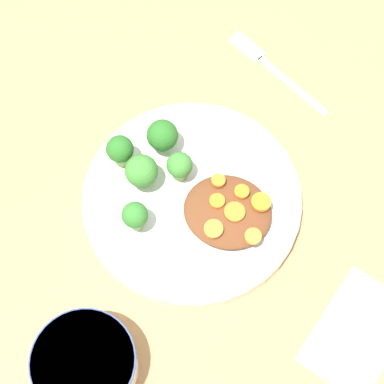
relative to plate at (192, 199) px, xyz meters
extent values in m
plane|color=tan|center=(0.00, 0.00, -0.01)|extent=(4.00, 4.00, 0.00)
cylinder|color=silver|center=(0.00, 0.00, 0.00)|extent=(0.29, 0.29, 0.02)
torus|color=silver|center=(0.00, 0.00, 0.01)|extent=(0.29, 0.29, 0.01)
cylinder|color=white|center=(0.24, -0.05, 0.01)|extent=(0.12, 0.12, 0.06)
cylinder|color=#2D478C|center=(0.24, -0.05, 0.04)|extent=(0.12, 0.12, 0.01)
cylinder|color=white|center=(0.24, -0.05, 0.03)|extent=(0.10, 0.10, 0.01)
ellipsoid|color=brown|center=(0.01, 0.05, 0.02)|extent=(0.10, 0.11, 0.02)
cylinder|color=#759E51|center=(-0.03, -0.02, 0.02)|extent=(0.02, 0.02, 0.02)
sphere|color=#3D8433|center=(-0.03, -0.02, 0.04)|extent=(0.03, 0.03, 0.03)
cylinder|color=#7FA85B|center=(0.06, -0.05, 0.02)|extent=(0.02, 0.02, 0.03)
sphere|color=#337A2D|center=(0.06, -0.05, 0.04)|extent=(0.03, 0.03, 0.03)
cylinder|color=#7FA85B|center=(0.00, -0.07, 0.02)|extent=(0.02, 0.02, 0.02)
sphere|color=#3D8433|center=(0.00, -0.07, 0.04)|extent=(0.04, 0.04, 0.04)
cylinder|color=#7FA85B|center=(-0.02, -0.10, 0.02)|extent=(0.02, 0.02, 0.02)
sphere|color=#286B23|center=(-0.02, -0.10, 0.04)|extent=(0.04, 0.04, 0.04)
cylinder|color=#7FA85B|center=(-0.06, -0.06, 0.02)|extent=(0.01, 0.01, 0.02)
sphere|color=#286B23|center=(-0.06, -0.06, 0.04)|extent=(0.04, 0.04, 0.04)
cylinder|color=orange|center=(-0.01, 0.09, 0.03)|extent=(0.03, 0.03, 0.01)
cylinder|color=orange|center=(-0.02, 0.06, 0.03)|extent=(0.02, 0.02, 0.01)
cylinder|color=orange|center=(-0.02, 0.03, 0.03)|extent=(0.02, 0.02, 0.01)
cylinder|color=orange|center=(0.01, 0.04, 0.03)|extent=(0.02, 0.02, 0.01)
cylinder|color=orange|center=(0.04, 0.09, 0.03)|extent=(0.02, 0.02, 0.01)
cylinder|color=orange|center=(0.01, 0.06, 0.03)|extent=(0.03, 0.03, 0.00)
cylinder|color=orange|center=(0.04, 0.04, 0.03)|extent=(0.02, 0.02, 0.00)
cube|color=silver|center=(-0.22, 0.08, -0.01)|extent=(0.07, 0.12, 0.01)
cube|color=silver|center=(-0.27, 0.00, -0.01)|extent=(0.05, 0.06, 0.01)
cube|color=beige|center=(0.10, 0.25, -0.01)|extent=(0.16, 0.13, 0.01)
camera|label=1|loc=(0.32, 0.10, 0.77)|focal=60.00mm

